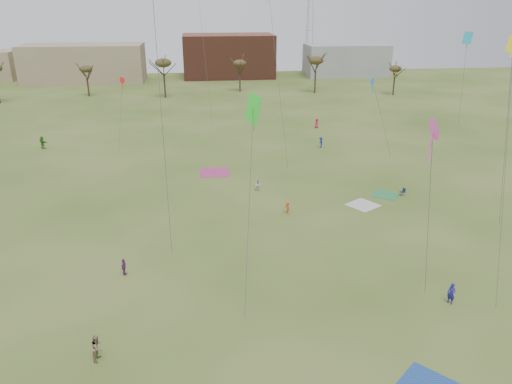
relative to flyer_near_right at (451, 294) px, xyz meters
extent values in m
plane|color=#3C551A|center=(-13.41, -1.40, -0.84)|extent=(260.00, 260.00, 0.00)
imported|color=navy|center=(0.00, 0.00, 0.00)|extent=(0.68, 0.74, 1.69)
imported|color=#857154|center=(-25.16, -3.12, 0.05)|extent=(0.84, 0.99, 1.79)
imported|color=#D85F28|center=(-9.18, 17.82, -0.12)|extent=(0.83, 1.07, 1.46)
imported|color=#793682|center=(-24.83, 7.15, -0.09)|extent=(0.54, 0.94, 1.50)
imported|color=silver|center=(-11.41, 24.90, -0.09)|extent=(0.82, 0.69, 1.52)
imported|color=#347928|center=(-41.95, 46.54, 0.12)|extent=(1.72, 1.58, 1.92)
imported|color=#C4214B|center=(2.75, 54.16, 0.02)|extent=(1.01, 0.92, 1.73)
imported|color=navy|center=(0.46, 41.88, 0.00)|extent=(0.71, 1.14, 1.69)
cube|color=silver|center=(-0.39, 19.05, -0.84)|extent=(4.10, 4.10, 0.03)
cube|color=#B83879|center=(-16.31, 32.15, -0.84)|extent=(4.04, 4.04, 0.03)
cube|color=#31874A|center=(3.17, 21.72, -0.84)|extent=(3.92, 3.92, 0.03)
cube|color=#15203C|center=(5.07, 21.30, -0.42)|extent=(0.62, 0.62, 0.04)
cube|color=#15203C|center=(5.29, 21.37, -0.19)|extent=(0.26, 0.52, 0.44)
cone|color=blue|center=(4.48, 32.54, 10.63)|extent=(1.09, 0.08, 1.09)
cube|color=blue|center=(4.48, 32.54, 9.93)|extent=(0.08, 0.08, 1.79)
cylinder|color=#4C4C51|center=(6.35, 32.82, 5.34)|extent=(3.79, 0.60, 10.58)
cylinder|color=#4C4C51|center=(-21.04, 9.27, 12.85)|extent=(0.15, 0.34, 25.59)
cone|color=red|center=(-28.50, 42.17, 9.92)|extent=(0.88, 0.06, 0.88)
cube|color=red|center=(-28.50, 42.17, 9.36)|extent=(0.08, 0.08, 1.44)
cylinder|color=#4C4C51|center=(-29.06, 40.89, 4.99)|extent=(1.17, 2.61, 9.87)
cube|color=#24D126|center=(-14.31, 4.88, 13.27)|extent=(1.03, 1.03, 2.03)
cube|color=#24D126|center=(-14.31, 4.88, 12.56)|extent=(0.08, 0.08, 1.83)
cylinder|color=#4C4C51|center=(-14.98, 1.89, 6.67)|extent=(1.37, 6.02, 13.23)
cylinder|color=#4C4C51|center=(-8.10, 31.39, 11.09)|extent=(2.40, 3.25, 22.08)
cone|color=#F04CBE|center=(-3.72, -0.99, 12.94)|extent=(1.49, 0.11, 1.49)
cube|color=#F04CBE|center=(-3.72, -0.99, 11.99)|extent=(0.08, 0.08, 2.43)
cylinder|color=#4C4C51|center=(-2.83, -0.33, 6.50)|extent=(1.83, 1.36, 12.89)
cylinder|color=#4C4C51|center=(-16.62, 56.13, 12.54)|extent=(1.82, 3.71, 24.98)
cube|color=yellow|center=(8.40, 10.70, 16.49)|extent=(0.08, 0.08, 1.27)
cylinder|color=#4C4C51|center=(9.42, 10.68, 8.52)|extent=(2.07, 0.07, 16.93)
cube|color=teal|center=(25.19, 47.76, 14.77)|extent=(0.99, 0.99, 1.94)
cube|color=teal|center=(25.19, 47.76, 14.09)|extent=(0.08, 0.08, 1.74)
cylinder|color=#4C4C51|center=(26.02, 48.62, 7.41)|extent=(1.71, 1.79, 14.72)
cylinder|color=#4C4C51|center=(2.55, 0.57, 11.16)|extent=(0.63, 5.36, 22.22)
cylinder|color=#3A2B1E|center=(-43.41, 90.60, 1.32)|extent=(0.40, 0.40, 4.32)
ellipsoid|color=#473D1E|center=(-43.41, 90.60, 5.49)|extent=(3.02, 3.02, 1.58)
cylinder|color=#3A2B1E|center=(-25.41, 86.60, 1.86)|extent=(0.40, 0.40, 5.40)
ellipsoid|color=#473D1E|center=(-25.41, 86.60, 7.08)|extent=(3.78, 3.78, 1.98)
cylinder|color=#3A2B1E|center=(-7.41, 92.60, 1.50)|extent=(0.40, 0.40, 4.68)
ellipsoid|color=#473D1E|center=(-7.41, 92.60, 6.02)|extent=(3.28, 3.28, 1.72)
cylinder|color=#3A2B1E|center=(10.59, 88.60, 1.80)|extent=(0.40, 0.40, 5.28)
ellipsoid|color=#473D1E|center=(10.59, 88.60, 6.90)|extent=(3.70, 3.70, 1.94)
cylinder|color=#3A2B1E|center=(28.59, 83.60, 1.26)|extent=(0.40, 0.40, 4.20)
ellipsoid|color=#473D1E|center=(28.59, 83.60, 5.32)|extent=(2.94, 2.94, 1.54)
cube|color=#937F60|center=(-48.41, 113.60, 4.16)|extent=(32.00, 14.00, 10.00)
cube|color=brown|center=(-8.41, 118.60, 5.16)|extent=(26.00, 16.00, 12.00)
cube|color=gray|center=(26.59, 116.60, 3.66)|extent=(24.00, 12.00, 9.00)
cylinder|color=#9EA3A8|center=(17.49, 123.60, 18.16)|extent=(0.16, 0.16, 38.00)
cylinder|color=#9EA3A8|center=(16.14, 124.38, 18.16)|extent=(0.16, 0.16, 38.00)
cylinder|color=#9EA3A8|center=(16.14, 122.82, 18.16)|extent=(0.16, 0.16, 38.00)
camera|label=1|loc=(-18.27, -29.17, 20.44)|focal=34.33mm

